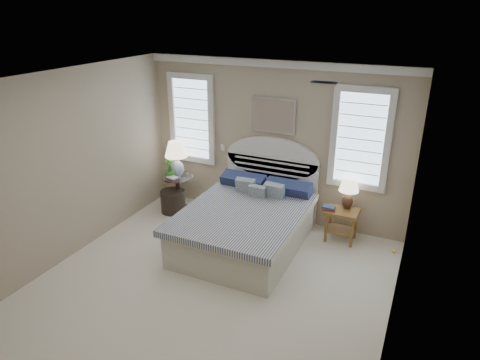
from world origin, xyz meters
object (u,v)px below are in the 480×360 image
object	(u,v)px
side_table_left	(178,189)
lamp_left	(176,155)
nightstand_right	(342,218)
bed	(248,221)
lamp_right	(349,190)
floor_pot	(173,201)

from	to	relation	value
side_table_left	lamp_left	bearing A→B (deg)	101.18
side_table_left	nightstand_right	world-z (taller)	side_table_left
bed	nightstand_right	bearing A→B (deg)	28.03
bed	lamp_right	size ratio (longest dim) A/B	4.52
side_table_left	nightstand_right	distance (m)	2.95
bed	lamp_right	distance (m)	1.63
lamp_right	lamp_left	bearing A→B (deg)	-176.21
lamp_left	floor_pot	bearing A→B (deg)	-97.61
side_table_left	lamp_right	world-z (taller)	lamp_right
nightstand_right	lamp_left	size ratio (longest dim) A/B	0.81
floor_pot	side_table_left	bearing A→B (deg)	81.05
side_table_left	lamp_left	xyz separation A→B (m)	(-0.00, 0.01, 0.64)
lamp_left	lamp_right	bearing A→B (deg)	3.79
side_table_left	lamp_left	world-z (taller)	lamp_left
bed	floor_pot	world-z (taller)	bed
nightstand_right	lamp_left	world-z (taller)	lamp_left
bed	nightstand_right	world-z (taller)	bed
nightstand_right	floor_pot	xyz separation A→B (m)	(-2.97, -0.25, -0.19)
bed	floor_pot	xyz separation A→B (m)	(-1.67, 0.44, -0.19)
nightstand_right	bed	bearing A→B (deg)	-151.97
bed	floor_pot	size ratio (longest dim) A/B	5.19
floor_pot	lamp_left	distance (m)	0.85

